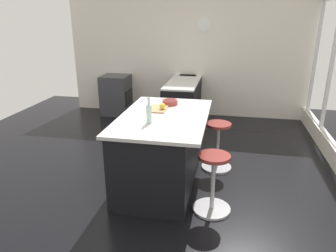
# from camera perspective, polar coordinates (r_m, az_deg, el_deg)

# --- Properties ---
(ground_plane) EXTENTS (7.69, 7.69, 0.00)m
(ground_plane) POSITION_cam_1_polar(r_m,az_deg,el_deg) (4.67, -2.22, -8.08)
(ground_plane) COLOR black
(interior_partition_left) EXTENTS (0.15, 5.24, 2.63)m
(interior_partition_left) POSITION_cam_1_polar(r_m,az_deg,el_deg) (7.10, 3.25, 12.66)
(interior_partition_left) COLOR silver
(interior_partition_left) RESTS_ON ground_plane
(sink_cabinet) EXTENTS (2.52, 0.60, 1.19)m
(sink_cabinet) POSITION_cam_1_polar(r_m,az_deg,el_deg) (6.91, 3.33, 5.23)
(sink_cabinet) COLOR black
(sink_cabinet) RESTS_ON ground_plane
(oven_range) EXTENTS (0.60, 0.61, 0.88)m
(oven_range) POSITION_cam_1_polar(r_m,az_deg,el_deg) (7.30, -9.36, 5.61)
(oven_range) COLOR #38383D
(oven_range) RESTS_ON ground_plane
(kitchen_island) EXTENTS (1.74, 1.10, 0.95)m
(kitchen_island) POSITION_cam_1_polar(r_m,az_deg,el_deg) (4.18, -1.31, -4.17)
(kitchen_island) COLOR black
(kitchen_island) RESTS_ON ground_plane
(stool_by_window) EXTENTS (0.44, 0.44, 0.71)m
(stool_by_window) POSITION_cam_1_polar(r_m,az_deg,el_deg) (4.66, 8.94, -3.84)
(stool_by_window) COLOR #B7B7BC
(stool_by_window) RESTS_ON ground_plane
(stool_middle) EXTENTS (0.44, 0.44, 0.71)m
(stool_middle) POSITION_cam_1_polar(r_m,az_deg,el_deg) (3.68, 8.12, -10.51)
(stool_middle) COLOR #B7B7BC
(stool_middle) RESTS_ON ground_plane
(cutting_board) EXTENTS (0.36, 0.24, 0.02)m
(cutting_board) POSITION_cam_1_polar(r_m,az_deg,el_deg) (4.25, -1.87, 3.15)
(cutting_board) COLOR tan
(cutting_board) RESTS_ON kitchen_island
(apple_yellow) EXTENTS (0.08, 0.08, 0.08)m
(apple_yellow) POSITION_cam_1_polar(r_m,az_deg,el_deg) (4.18, -1.01, 3.62)
(apple_yellow) COLOR gold
(apple_yellow) RESTS_ON cutting_board
(water_bottle) EXTENTS (0.06, 0.06, 0.31)m
(water_bottle) POSITION_cam_1_polar(r_m,az_deg,el_deg) (3.68, -3.47, 2.36)
(water_bottle) COLOR silver
(water_bottle) RESTS_ON kitchen_island
(fruit_bowl) EXTENTS (0.22, 0.22, 0.07)m
(fruit_bowl) POSITION_cam_1_polar(r_m,az_deg,el_deg) (4.47, 0.36, 4.39)
(fruit_bowl) COLOR #993833
(fruit_bowl) RESTS_ON kitchen_island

